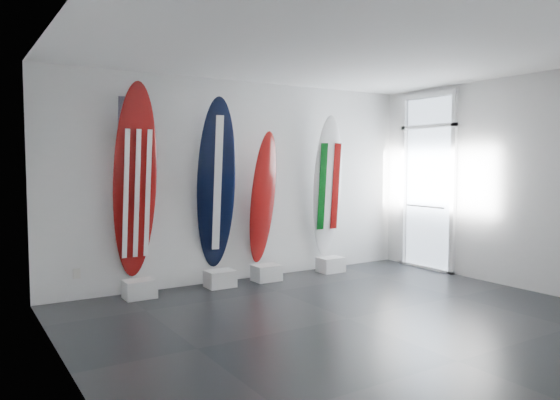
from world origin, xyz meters
TOP-DOWN VIEW (x-y plane):
  - floor at (0.00, 0.00)m, footprint 6.00×6.00m
  - ceiling at (0.00, 0.00)m, footprint 6.00×6.00m
  - wall_back at (0.00, 2.50)m, footprint 6.00×0.00m
  - wall_left at (-3.00, 0.00)m, footprint 0.00×5.00m
  - wall_right at (3.00, 0.00)m, footprint 0.00×5.00m
  - display_block_usa at (-1.73, 2.18)m, footprint 0.40×0.30m
  - surfboard_usa at (-1.73, 2.28)m, footprint 0.61×0.46m
  - display_block_navy at (-0.56, 2.18)m, footprint 0.40×0.30m
  - surfboard_navy at (-0.56, 2.28)m, footprint 0.64×0.58m
  - display_block_swiss at (0.21, 2.18)m, footprint 0.40×0.30m
  - surfboard_swiss at (0.21, 2.28)m, footprint 0.51×0.45m
  - display_block_italy at (1.43, 2.18)m, footprint 0.40×0.30m
  - surfboard_italy at (1.43, 2.28)m, footprint 0.55×0.35m
  - wall_outlet at (-2.45, 2.48)m, footprint 0.09×0.02m
  - glass_door at (2.97, 1.55)m, footprint 0.12×1.16m
  - balcony at (4.30, 1.55)m, footprint 2.80×2.20m

SIDE VIEW (x-z plane):
  - floor at x=0.00m, z-range 0.00..0.00m
  - display_block_usa at x=-1.73m, z-range 0.00..0.24m
  - display_block_navy at x=-0.56m, z-range 0.00..0.24m
  - display_block_swiss at x=0.21m, z-range 0.00..0.24m
  - display_block_italy at x=1.43m, z-range 0.00..0.24m
  - wall_outlet at x=-2.45m, z-range 0.28..0.41m
  - balcony at x=4.30m, z-range -0.10..1.10m
  - surfboard_swiss at x=0.21m, z-range 0.23..2.25m
  - surfboard_italy at x=1.43m, z-range 0.24..2.54m
  - glass_door at x=2.97m, z-range 0.00..2.85m
  - surfboard_navy at x=-0.56m, z-range 0.23..2.70m
  - wall_back at x=0.00m, z-range -1.50..4.50m
  - wall_left at x=-3.00m, z-range -1.00..4.00m
  - wall_right at x=3.00m, z-range -1.00..4.00m
  - surfboard_usa at x=-1.73m, z-range 0.23..2.82m
  - ceiling at x=0.00m, z-range 3.00..3.00m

